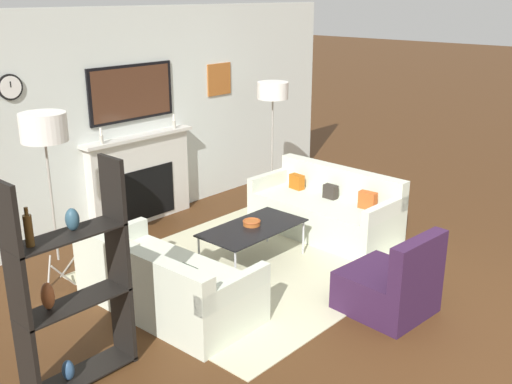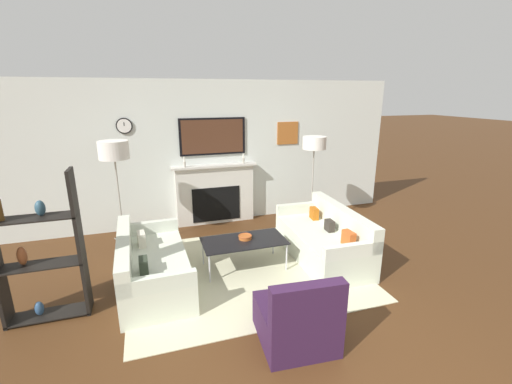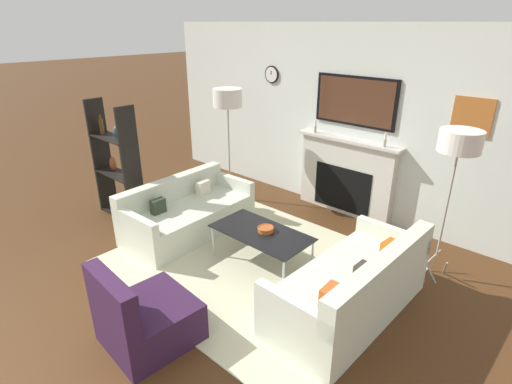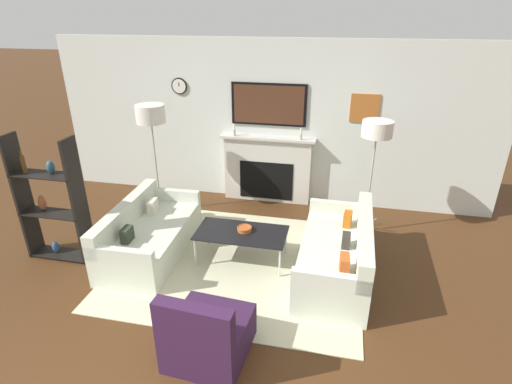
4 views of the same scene
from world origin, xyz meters
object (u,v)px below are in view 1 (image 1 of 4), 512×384
(armchair, at_px, (391,287))
(couch_left, at_px, (165,284))
(coffee_table, at_px, (253,229))
(floor_lamp_right, at_px, (273,92))
(decorative_bowl, at_px, (252,222))
(shelf_unit, at_px, (71,286))
(floor_lamp_left, at_px, (44,129))
(couch_right, at_px, (326,211))

(armchair, bearing_deg, couch_left, 130.84)
(coffee_table, distance_m, floor_lamp_right, 2.32)
(decorative_bowl, xyz_separation_m, floor_lamp_right, (1.61, 1.09, 1.11))
(couch_left, distance_m, shelf_unit, 1.31)
(floor_lamp_left, xyz_separation_m, floor_lamp_right, (3.33, 0.00, -0.05))
(couch_right, height_order, floor_lamp_left, floor_lamp_left)
(armchair, xyz_separation_m, coffee_table, (-0.08, 1.67, 0.14))
(couch_right, distance_m, floor_lamp_right, 1.81)
(armchair, xyz_separation_m, floor_lamp_right, (1.56, 2.80, 1.31))
(armchair, bearing_deg, floor_lamp_right, 60.85)
(couch_left, bearing_deg, coffee_table, 3.26)
(floor_lamp_right, bearing_deg, coffee_table, -145.31)
(couch_left, distance_m, armchair, 2.11)
(couch_right, distance_m, coffee_table, 1.26)
(coffee_table, height_order, shelf_unit, shelf_unit)
(decorative_bowl, bearing_deg, coffee_table, -124.83)
(couch_right, xyz_separation_m, floor_lamp_right, (0.39, 1.21, 1.29))
(decorative_bowl, relative_size, floor_lamp_left, 0.11)
(couch_left, bearing_deg, shelf_unit, -163.65)
(couch_left, height_order, decorative_bowl, couch_left)
(armchair, distance_m, decorative_bowl, 1.72)
(coffee_table, relative_size, floor_lamp_right, 0.69)
(decorative_bowl, relative_size, floor_lamp_right, 0.11)
(couch_left, relative_size, couch_right, 0.98)
(floor_lamp_left, bearing_deg, decorative_bowl, -32.44)
(couch_left, relative_size, floor_lamp_left, 1.01)
(floor_lamp_left, relative_size, floor_lamp_right, 1.04)
(decorative_bowl, distance_m, floor_lamp_left, 2.34)
(couch_right, relative_size, floor_lamp_right, 1.07)
(couch_right, relative_size, shelf_unit, 1.08)
(coffee_table, distance_m, decorative_bowl, 0.08)
(armchair, height_order, floor_lamp_right, floor_lamp_right)
(couch_left, bearing_deg, armchair, -49.16)
(decorative_bowl, relative_size, shelf_unit, 0.12)
(couch_left, xyz_separation_m, decorative_bowl, (1.33, 0.12, 0.20))
(couch_right, bearing_deg, decorative_bowl, 174.42)
(couch_left, relative_size, decorative_bowl, 9.15)
(coffee_table, bearing_deg, couch_right, -3.40)
(coffee_table, xyz_separation_m, floor_lamp_left, (-1.69, 1.14, 1.22))
(couch_left, height_order, armchair, armchair)
(decorative_bowl, bearing_deg, couch_right, -5.58)
(floor_lamp_left, distance_m, shelf_unit, 1.90)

